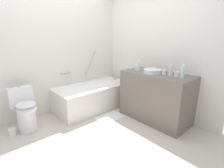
# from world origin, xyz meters

# --- Properties ---
(ground_plane) EXTENTS (3.99, 3.99, 0.00)m
(ground_plane) POSITION_xyz_m (0.00, 0.00, 0.00)
(ground_plane) COLOR beige
(wall_back_tiled) EXTENTS (3.39, 0.10, 2.54)m
(wall_back_tiled) POSITION_xyz_m (0.00, 1.25, 1.27)
(wall_back_tiled) COLOR silver
(wall_back_tiled) RESTS_ON ground_plane
(wall_right_mirror) EXTENTS (0.10, 2.80, 2.54)m
(wall_right_mirror) POSITION_xyz_m (1.54, 0.00, 1.27)
(wall_right_mirror) COLOR silver
(wall_right_mirror) RESTS_ON ground_plane
(bathtub) EXTENTS (1.61, 0.75, 1.18)m
(bathtub) POSITION_xyz_m (0.62, 0.82, 0.27)
(bathtub) COLOR white
(bathtub) RESTS_ON ground_plane
(toilet) EXTENTS (0.38, 0.49, 0.72)m
(toilet) POSITION_xyz_m (-0.74, 0.83, 0.35)
(toilet) COLOR white
(toilet) RESTS_ON ground_plane
(vanity_counter) EXTENTS (0.62, 1.24, 0.88)m
(vanity_counter) POSITION_xyz_m (1.18, -0.35, 0.44)
(vanity_counter) COLOR #6B6056
(vanity_counter) RESTS_ON ground_plane
(sink_basin) EXTENTS (0.32, 0.32, 0.07)m
(sink_basin) POSITION_xyz_m (1.15, -0.27, 0.92)
(sink_basin) COLOR white
(sink_basin) RESTS_ON vanity_counter
(sink_faucet) EXTENTS (0.11, 0.15, 0.08)m
(sink_faucet) POSITION_xyz_m (1.34, -0.27, 0.92)
(sink_faucet) COLOR #9E9EA4
(sink_faucet) RESTS_ON vanity_counter
(water_bottle_0) EXTENTS (0.06, 0.06, 0.22)m
(water_bottle_0) POSITION_xyz_m (1.15, -0.82, 0.99)
(water_bottle_0) COLOR silver
(water_bottle_0) RESTS_ON vanity_counter
(water_bottle_1) EXTENTS (0.07, 0.07, 0.20)m
(water_bottle_1) POSITION_xyz_m (1.10, 0.01, 0.98)
(water_bottle_1) COLOR silver
(water_bottle_1) RESTS_ON vanity_counter
(water_bottle_2) EXTENTS (0.06, 0.06, 0.19)m
(water_bottle_2) POSITION_xyz_m (1.17, -0.61, 0.97)
(water_bottle_2) COLOR silver
(water_bottle_2) RESTS_ON vanity_counter
(drinking_glass_0) EXTENTS (0.07, 0.07, 0.09)m
(drinking_glass_0) POSITION_xyz_m (1.18, -0.71, 0.93)
(drinking_glass_0) COLOR white
(drinking_glass_0) RESTS_ON vanity_counter
(drinking_glass_1) EXTENTS (0.07, 0.07, 0.08)m
(drinking_glass_1) POSITION_xyz_m (1.18, -0.49, 0.92)
(drinking_glass_1) COLOR white
(drinking_glass_1) RESTS_ON vanity_counter
(drinking_glass_2) EXTENTS (0.08, 0.08, 0.10)m
(drinking_glass_2) POSITION_xyz_m (1.16, 0.10, 0.93)
(drinking_glass_2) COLOR white
(drinking_glass_2) RESTS_ON vanity_counter
(bath_mat) EXTENTS (0.53, 0.34, 0.01)m
(bath_mat) POSITION_xyz_m (0.56, 0.23, 0.01)
(bath_mat) COLOR white
(bath_mat) RESTS_ON ground_plane
(toilet_paper_roll) EXTENTS (0.11, 0.11, 0.12)m
(toilet_paper_roll) POSITION_xyz_m (-0.98, 0.80, 0.06)
(toilet_paper_roll) COLOR white
(toilet_paper_roll) RESTS_ON ground_plane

